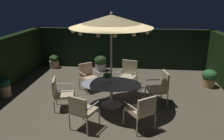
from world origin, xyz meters
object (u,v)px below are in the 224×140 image
(patio_chair_north, at_px, (88,75))
(patio_chair_south, at_px, (160,86))
(patio_dining_table, at_px, (111,88))
(patio_chair_northeast, at_px, (61,92))
(patio_chair_southeast, at_px, (142,109))
(potted_plant_back_right, at_px, (4,86))
(patio_chair_east, at_px, (82,109))
(potted_plant_right_far, at_px, (101,63))
(potted_plant_front_corner, at_px, (54,62))
(potted_plant_left_near, at_px, (209,77))
(patio_umbrella, at_px, (111,21))
(patio_chair_southwest, at_px, (128,73))
(centerpiece_planter, at_px, (107,77))

(patio_chair_north, distance_m, patio_chair_south, 2.60)
(patio_dining_table, bearing_deg, patio_chair_northeast, -166.37)
(patio_chair_north, distance_m, patio_chair_northeast, 1.60)
(patio_chair_southeast, height_order, potted_plant_back_right, patio_chair_southeast)
(patio_chair_north, distance_m, potted_plant_back_right, 2.82)
(patio_chair_east, bearing_deg, potted_plant_right_far, 93.30)
(patio_chair_southeast, distance_m, potted_plant_front_corner, 6.21)
(patio_chair_northeast, height_order, potted_plant_back_right, patio_chair_northeast)
(patio_chair_east, height_order, potted_plant_left_near, patio_chair_east)
(patio_umbrella, xyz_separation_m, patio_chair_southwest, (0.46, 1.45, -2.00))
(patio_chair_northeast, height_order, patio_chair_east, patio_chair_east)
(patio_dining_table, height_order, potted_plant_right_far, patio_dining_table)
(patio_umbrella, height_order, potted_plant_front_corner, patio_umbrella)
(patio_chair_southeast, relative_size, potted_plant_right_far, 1.38)
(patio_dining_table, relative_size, centerpiece_planter, 4.69)
(patio_chair_south, distance_m, potted_plant_right_far, 3.85)
(patio_chair_southwest, bearing_deg, potted_plant_back_right, -164.04)
(potted_plant_left_near, bearing_deg, potted_plant_right_far, 161.15)
(centerpiece_planter, xyz_separation_m, patio_chair_southwest, (0.56, 1.56, -0.39))
(patio_chair_north, relative_size, patio_chair_southwest, 0.93)
(patio_chair_southwest, bearing_deg, potted_plant_front_corner, 149.63)
(potted_plant_back_right, xyz_separation_m, potted_plant_front_corner, (0.54, 3.25, -0.06))
(patio_umbrella, bearing_deg, potted_plant_left_near, 28.63)
(potted_plant_right_far, distance_m, potted_plant_back_right, 4.15)
(patio_umbrella, xyz_separation_m, potted_plant_front_corner, (-3.10, 3.53, -2.26))
(potted_plant_right_far, distance_m, potted_plant_front_corner, 2.26)
(potted_plant_back_right, bearing_deg, patio_chair_southwest, 15.96)
(patio_dining_table, distance_m, patio_umbrella, 1.97)
(patio_chair_east, distance_m, potted_plant_front_corner, 5.53)
(patio_chair_south, distance_m, potted_plant_front_corner, 5.62)
(patio_chair_north, distance_m, patio_chair_east, 2.58)
(patio_dining_table, relative_size, potted_plant_front_corner, 2.96)
(patio_chair_north, relative_size, potted_plant_left_near, 1.45)
(patio_chair_east, distance_m, potted_plant_back_right, 3.49)
(patio_chair_southwest, bearing_deg, centerpiece_planter, -109.92)
(patio_umbrella, relative_size, patio_chair_east, 2.97)
(patio_dining_table, distance_m, potted_plant_left_near, 3.94)
(potted_plant_left_near, relative_size, potted_plant_back_right, 0.99)
(patio_chair_northeast, relative_size, potted_plant_right_far, 1.39)
(patio_chair_northeast, height_order, patio_chair_southwest, patio_chair_southwest)
(centerpiece_planter, height_order, patio_chair_south, centerpiece_planter)
(patio_chair_northeast, distance_m, patio_chair_southwest, 2.64)
(potted_plant_right_far, bearing_deg, patio_chair_southeast, -69.13)
(centerpiece_planter, distance_m, patio_chair_east, 1.42)
(patio_chair_south, bearing_deg, patio_dining_table, -168.56)
(centerpiece_planter, bearing_deg, patio_chair_northeast, -169.68)
(potted_plant_left_near, bearing_deg, patio_chair_southwest, -171.72)
(patio_chair_southeast, height_order, potted_plant_right_far, patio_chair_southeast)
(patio_dining_table, height_order, patio_chair_southwest, patio_chair_southwest)
(patio_chair_east, xyz_separation_m, patio_chair_southeast, (1.47, 0.17, -0.01))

